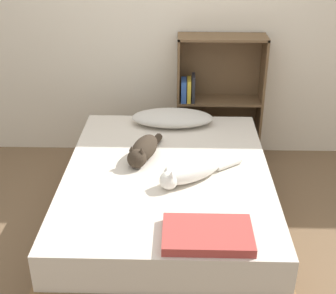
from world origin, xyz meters
The scene contains 8 objects.
ground_plane centered at (0.00, 0.00, 0.00)m, with size 8.00×8.00×0.00m, color brown.
wall_back centered at (0.00, 1.29, 1.25)m, with size 8.00×0.06×2.50m.
bed centered at (0.00, 0.00, 0.25)m, with size 1.39×1.81×0.51m.
pillow centered at (0.02, 0.72, 0.57)m, with size 0.64×0.31×0.11m.
cat_light centered at (0.15, -0.13, 0.57)m, with size 0.55×0.43×0.14m.
cat_dark centered at (-0.17, 0.14, 0.58)m, with size 0.24×0.48×0.15m.
bookshelf centered at (0.40, 1.16, 0.57)m, with size 0.73×0.26×1.12m.
blanket_fold centered at (0.23, -0.70, 0.54)m, with size 0.47×0.31×0.05m.
Camera 1 is at (0.08, -2.66, 2.08)m, focal length 50.00 mm.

